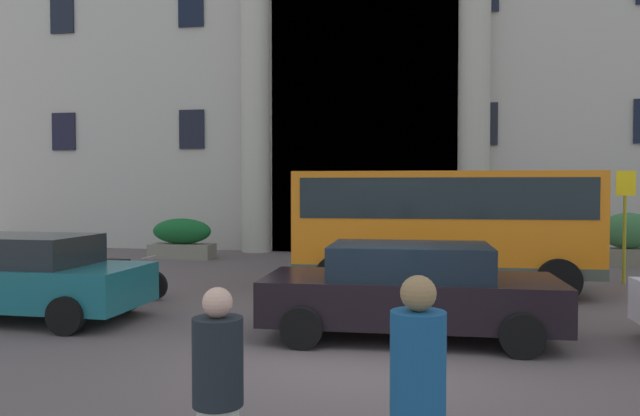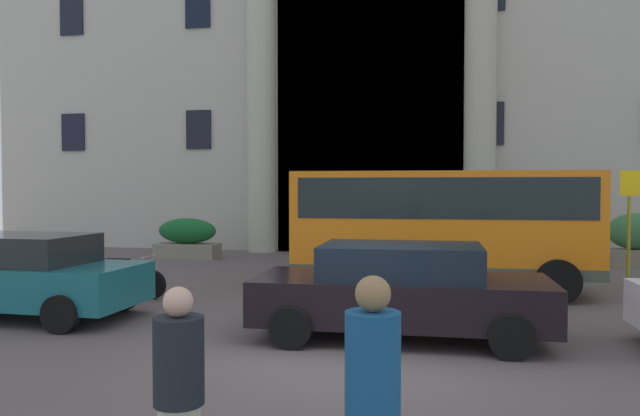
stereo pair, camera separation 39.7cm
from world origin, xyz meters
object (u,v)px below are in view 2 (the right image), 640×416
hedge_planter_entrance_left (636,241)px  hedge_planter_entrance_right (187,239)px  motorcycle_near_kerb (123,276)px  orange_minibus (441,220)px  parked_sedan_second (21,275)px  pedestrian_woman_dark_dress (373,411)px  parked_coupe_end (401,290)px  pedestrian_man_crossing (179,401)px  bus_stop_sign (629,215)px

hedge_planter_entrance_left → hedge_planter_entrance_right: size_ratio=0.79×
hedge_planter_entrance_right → motorcycle_near_kerb: 7.14m
orange_minibus → parked_sedan_second: bearing=-151.6°
parked_sedan_second → hedge_planter_entrance_right: bearing=96.5°
hedge_planter_entrance_right → pedestrian_woman_dark_dress: size_ratio=1.17×
motorcycle_near_kerb → hedge_planter_entrance_right: bearing=107.3°
hedge_planter_entrance_left → parked_sedan_second: size_ratio=0.38×
hedge_planter_entrance_left → parked_coupe_end: size_ratio=0.36×
hedge_planter_entrance_right → hedge_planter_entrance_left: bearing=2.4°
parked_sedan_second → pedestrian_woman_dark_dress: 9.05m
motorcycle_near_kerb → pedestrian_man_crossing: bearing=-53.8°
orange_minibus → pedestrian_man_crossing: (-1.69, -9.96, -0.78)m
pedestrian_man_crossing → hedge_planter_entrance_left: bearing=81.5°
motorcycle_near_kerb → pedestrian_man_crossing: size_ratio=1.18×
pedestrian_man_crossing → motorcycle_near_kerb: bearing=139.1°
bus_stop_sign → parked_sedan_second: 13.24m
bus_stop_sign → hedge_planter_entrance_left: bus_stop_sign is taller
orange_minibus → pedestrian_man_crossing: bearing=-102.1°
hedge_planter_entrance_left → parked_sedan_second: (-12.83, -9.72, -0.01)m
bus_stop_sign → pedestrian_man_crossing: bus_stop_sign is taller
pedestrian_woman_dark_dress → pedestrian_man_crossing: bearing=-167.5°
pedestrian_woman_dark_dress → pedestrian_man_crossing: (-1.39, 0.12, -0.08)m
orange_minibus → pedestrian_woman_dark_dress: orange_minibus is taller
bus_stop_sign → pedestrian_woman_dark_dress: 12.73m
bus_stop_sign → hedge_planter_entrance_left: 3.86m
orange_minibus → motorcycle_near_kerb: size_ratio=3.39×
parked_sedan_second → pedestrian_man_crossing: 7.93m
parked_sedan_second → bus_stop_sign: bearing=28.4°
orange_minibus → hedge_planter_entrance_left: bearing=41.6°
parked_sedan_second → pedestrian_man_crossing: size_ratio=2.62×
parked_coupe_end → bus_stop_sign: bearing=50.4°
parked_coupe_end → orange_minibus: bearing=81.6°
hedge_planter_entrance_left → parked_sedan_second: hedge_planter_entrance_left is taller
hedge_planter_entrance_left → parked_coupe_end: (-6.04, -9.82, -0.02)m
bus_stop_sign → parked_sedan_second: bus_stop_sign is taller
orange_minibus → motorcycle_near_kerb: (-6.61, -2.20, -1.15)m
hedge_planter_entrance_left → parked_sedan_second: bearing=-142.9°
bus_stop_sign → pedestrian_woman_dark_dress: bus_stop_sign is taller
orange_minibus → bus_stop_sign: size_ratio=2.40×
hedge_planter_entrance_left → motorcycle_near_kerb: size_ratio=0.85×
parked_coupe_end → pedestrian_man_crossing: 5.58m
hedge_planter_entrance_left → hedge_planter_entrance_right: bearing=-177.6°
bus_stop_sign → pedestrian_woman_dark_dress: (-4.65, -11.83, -0.79)m
hedge_planter_entrance_left → hedge_planter_entrance_right: hedge_planter_entrance_left is taller
hedge_planter_entrance_right → motorcycle_near_kerb: hedge_planter_entrance_right is taller
orange_minibus → bus_stop_sign: bearing=19.4°
hedge_planter_entrance_right → pedestrian_man_crossing: 16.11m
parked_sedan_second → motorcycle_near_kerb: bearing=72.2°
hedge_planter_entrance_left → pedestrian_man_crossing: size_ratio=1.00×
parked_coupe_end → parked_sedan_second: size_ratio=1.06×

